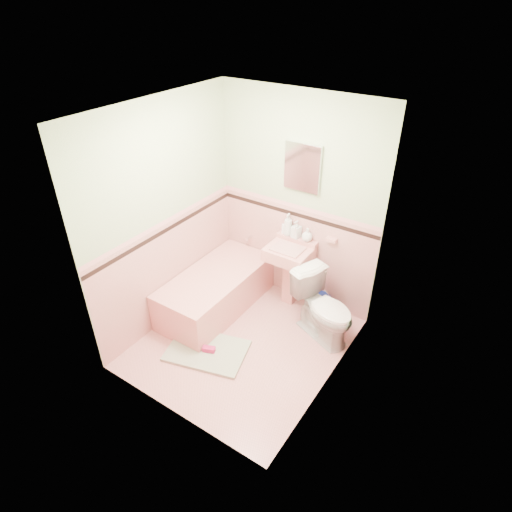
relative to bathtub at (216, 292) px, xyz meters
The scene contains 32 objects.
floor 0.75m from the bathtub, 27.65° to the right, with size 2.20×2.20×0.00m, color pink.
ceiling 2.38m from the bathtub, 27.65° to the right, with size 2.20×2.20×0.00m, color white.
wall_back 1.43m from the bathtub, 50.71° to the left, with size 2.50×2.50×0.00m, color #F9ECCB.
wall_front 1.87m from the bathtub, 66.22° to the right, with size 2.50×2.50×0.00m, color #F9ECCB.
wall_left 1.14m from the bathtub, 138.27° to the right, with size 2.50×2.50×0.00m, color #F9ECCB.
wall_right 1.95m from the bathtub, 11.45° to the right, with size 2.50×2.50×0.00m, color #F9ECCB.
wainscot_back 1.05m from the bathtub, 50.27° to the left, with size 2.00×2.00×0.00m, color pink.
wainscot_front 1.60m from the bathtub, 66.05° to the right, with size 2.00×2.00×0.00m, color pink.
wainscot_left 0.61m from the bathtub, 137.33° to the right, with size 2.20×2.20×0.00m, color pink.
wainscot_right 1.69m from the bathtub, 11.53° to the right, with size 2.20×2.20×0.00m, color pink.
accent_back 1.33m from the bathtub, 50.04° to the left, with size 2.00×2.00×0.00m, color black.
accent_front 1.79m from the bathtub, 65.95° to the right, with size 2.00×2.00×0.00m, color black.
accent_left 1.02m from the bathtub, 136.85° to the right, with size 2.20×2.20×0.00m, color black.
accent_right 1.87m from the bathtub, 11.57° to the right, with size 2.20×2.20×0.00m, color black.
cap_back 1.40m from the bathtub, 50.04° to the left, with size 2.00×2.00×0.00m, color pink.
cap_front 1.84m from the bathtub, 65.95° to the right, with size 2.00×2.00×0.00m, color pink.
cap_left 1.11m from the bathtub, 136.85° to the right, with size 2.20×2.20×0.00m, color pink.
cap_right 1.92m from the bathtub, 11.57° to the right, with size 2.20×2.20×0.00m, color pink.
bathtub is the anchor object (origin of this frame).
tub_faucet 0.83m from the bathtub, 90.00° to the left, with size 0.04×0.04×0.12m, color silver.
sink 0.88m from the bathtub, 37.93° to the left, with size 0.51×0.48×0.80m, color #DB8683, non-canonical shape.
sink_faucet 1.20m from the bathtub, 44.58° to the left, with size 0.02×0.02×0.10m, color silver.
medicine_cabinet 1.78m from the bathtub, 47.42° to the left, with size 0.42×0.04×0.53m, color white.
soap_dish 1.51m from the bathtub, 33.57° to the left, with size 0.12×0.07×0.04m, color #DB8683.
soap_bottle_left 1.18m from the bathtub, 52.04° to the left, with size 0.10×0.11×0.27m, color #B2B2B2.
soap_bottle_mid 1.22m from the bathtub, 46.91° to the left, with size 0.10×0.10×0.21m, color #B2B2B2.
soap_bottle_right 1.29m from the bathtub, 41.35° to the left, with size 0.12×0.12×0.16m, color #B2B2B2.
tube 1.10m from the bathtub, 55.46° to the left, with size 0.04×0.04×0.12m, color white.
toilet 1.33m from the bathtub, 11.55° to the left, with size 0.43×0.75×0.76m, color white.
bucket 1.25m from the bathtub, 28.62° to the left, with size 0.24×0.24×0.24m, color #182FAF, non-canonical shape.
bath_mat 0.80m from the bathtub, 59.87° to the right, with size 0.83×0.55×0.03m, color #9FAB8E.
shoe 0.81m from the bathtub, 58.02° to the right, with size 0.13×0.06×0.05m, color #BF1E59.
Camera 1 is at (2.05, -2.83, 3.37)m, focal length 30.16 mm.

